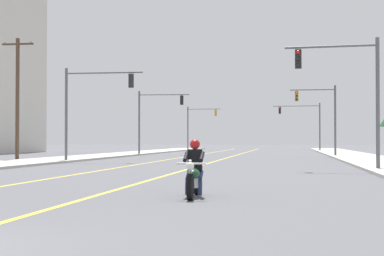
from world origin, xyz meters
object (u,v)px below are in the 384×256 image
utility_pole_left_near (17,96)px  motorcycle_with_rider (194,174)px  traffic_signal_near_left (88,99)px  traffic_signal_mid_right (322,110)px  traffic_signal_far_right (306,119)px  traffic_signal_mid_left (154,113)px  traffic_signal_far_left (197,121)px  traffic_signal_near_right (350,84)px

utility_pole_left_near → motorcycle_with_rider: bearing=-56.8°
traffic_signal_near_left → utility_pole_left_near: size_ratio=0.73×
traffic_signal_mid_right → motorcycle_with_rider: bearing=-97.7°
traffic_signal_mid_right → traffic_signal_far_right: size_ratio=1.00×
motorcycle_with_rider → traffic_signal_mid_left: traffic_signal_mid_left is taller
traffic_signal_mid_left → traffic_signal_far_left: 27.80m
traffic_signal_near_left → traffic_signal_far_left: same height
traffic_signal_mid_left → motorcycle_with_rider: bearing=-76.2°
traffic_signal_near_right → traffic_signal_far_left: bearing=105.4°
traffic_signal_far_right → utility_pole_left_near: (-20.64, -40.01, 0.29)m
traffic_signal_near_right → traffic_signal_mid_right: 25.07m
traffic_signal_mid_right → traffic_signal_far_left: bearing=116.5°
motorcycle_with_rider → traffic_signal_far_right: traffic_signal_far_right is taller
utility_pole_left_near → traffic_signal_near_left: bearing=-11.6°
traffic_signal_mid_left → traffic_signal_far_right: (15.09, 21.72, 0.06)m
motorcycle_with_rider → traffic_signal_near_right: 15.49m
traffic_signal_near_right → traffic_signal_far_right: size_ratio=1.00×
traffic_signal_near_left → utility_pole_left_near: (-5.46, 1.12, 0.33)m
traffic_signal_far_left → utility_pole_left_near: bearing=-97.1°
traffic_signal_mid_right → traffic_signal_near_left: bearing=-135.3°
traffic_signal_mid_right → traffic_signal_far_left: (-15.67, 31.46, 0.05)m
traffic_signal_mid_left → utility_pole_left_near: utility_pole_left_near is taller
traffic_signal_mid_left → traffic_signal_far_left: bearing=89.7°
motorcycle_with_rider → traffic_signal_mid_left: 44.30m
traffic_signal_near_left → traffic_signal_mid_right: size_ratio=1.00×
traffic_signal_mid_right → utility_pole_left_near: bearing=-145.6°
traffic_signal_near_right → traffic_signal_mid_right: same height
traffic_signal_far_right → traffic_signal_near_left: bearing=-110.3°
traffic_signal_near_right → traffic_signal_near_left: (-15.86, 9.31, 0.06)m
motorcycle_with_rider → traffic_signal_far_right: (4.55, 64.60, 3.58)m
motorcycle_with_rider → traffic_signal_mid_right: traffic_signal_mid_right is taller
traffic_signal_near_right → traffic_signal_far_left: (-15.62, 56.52, 0.03)m
motorcycle_with_rider → traffic_signal_near_left: (-10.63, 23.47, 3.54)m
traffic_signal_near_right → traffic_signal_near_left: bearing=149.6°
traffic_signal_mid_left → utility_pole_left_near: 19.12m
traffic_signal_near_right → traffic_signal_mid_right: (0.05, 25.07, -0.03)m
motorcycle_with_rider → traffic_signal_far_left: 71.53m
traffic_signal_near_right → utility_pole_left_near: utility_pole_left_near is taller
traffic_signal_mid_right → utility_pole_left_near: (-21.37, -14.64, 0.41)m
traffic_signal_mid_right → traffic_signal_far_left: same height
traffic_signal_mid_right → utility_pole_left_near: size_ratio=0.73×
traffic_signal_far_right → traffic_signal_mid_right: bearing=-88.4°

